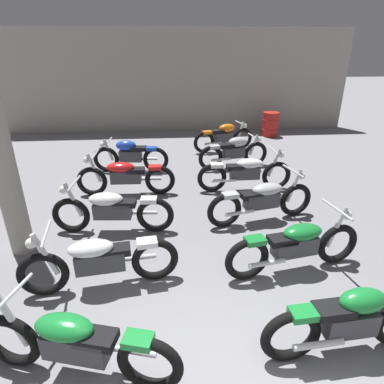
{
  "coord_description": "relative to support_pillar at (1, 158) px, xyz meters",
  "views": [
    {
      "loc": [
        -0.47,
        -1.68,
        3.19
      ],
      "look_at": [
        0.0,
        4.08,
        0.55
      ],
      "focal_mm": 31.25,
      "sensor_mm": 36.0,
      "label": 1
    }
  ],
  "objects": [
    {
      "name": "motorcycle_left_row_1",
      "position": [
        1.46,
        -1.04,
        -1.15
      ],
      "size": [
        2.16,
        0.69,
        0.97
      ],
      "color": "black",
      "rests_on": "ground"
    },
    {
      "name": "motorcycle_left_row_0",
      "position": [
        1.46,
        -2.42,
        -1.15
      ],
      "size": [
        2.12,
        0.83,
        0.97
      ],
      "color": "black",
      "rests_on": "ground"
    },
    {
      "name": "motorcycle_left_row_3",
      "position": [
        1.5,
        2.05,
        -1.15
      ],
      "size": [
        2.17,
        0.68,
        0.97
      ],
      "color": "black",
      "rests_on": "ground"
    },
    {
      "name": "motorcycle_right_row_3",
      "position": [
        4.2,
        2.07,
        -1.15
      ],
      "size": [
        2.17,
        0.68,
        0.97
      ],
      "color": "black",
      "rests_on": "ground"
    },
    {
      "name": "motorcycle_right_row_1",
      "position": [
        4.27,
        -0.9,
        -1.15
      ],
      "size": [
        2.15,
        0.75,
        0.97
      ],
      "color": "black",
      "rests_on": "ground"
    },
    {
      "name": "motorcycle_right_row_4",
      "position": [
        4.24,
        3.58,
        -1.14
      ],
      "size": [
        1.95,
        0.63,
        0.88
      ],
      "color": "black",
      "rests_on": "ground"
    },
    {
      "name": "support_pillar",
      "position": [
        0.0,
        0.0,
        0.0
      ],
      "size": [
        0.36,
        0.36,
        3.2
      ],
      "primitive_type": "cylinder",
      "color": "#9E998E",
      "rests_on": "ground"
    },
    {
      "name": "motorcycle_right_row_5",
      "position": [
        4.23,
        5.1,
        -1.14
      ],
      "size": [
        1.93,
        0.7,
        0.88
      ],
      "color": "black",
      "rests_on": "ground"
    },
    {
      "name": "motorcycle_left_row_2",
      "position": [
        1.43,
        0.46,
        -1.15
      ],
      "size": [
        2.17,
        0.68,
        0.97
      ],
      "color": "black",
      "rests_on": "ground"
    },
    {
      "name": "motorcycle_left_row_4",
      "position": [
        1.49,
        3.5,
        -1.14
      ],
      "size": [
        1.97,
        0.48,
        0.88
      ],
      "color": "black",
      "rests_on": "ground"
    },
    {
      "name": "back_wall",
      "position": [
        2.89,
        7.87,
        0.2
      ],
      "size": [
        12.74,
        0.24,
        3.6
      ],
      "primitive_type": "cube",
      "color": "#9E998E",
      "rests_on": "ground"
    },
    {
      "name": "motorcycle_right_row_0",
      "position": [
        4.33,
        -2.36,
        -1.14
      ],
      "size": [
        1.97,
        0.5,
        0.88
      ],
      "color": "black",
      "rests_on": "ground"
    },
    {
      "name": "motorcycle_right_row_2",
      "position": [
        4.2,
        0.63,
        -1.15
      ],
      "size": [
        2.14,
        0.8,
        0.97
      ],
      "color": "black",
      "rests_on": "ground"
    },
    {
      "name": "oil_drum",
      "position": [
        6.19,
        6.74,
        -1.18
      ],
      "size": [
        0.59,
        0.59,
        0.85
      ],
      "color": "red",
      "rests_on": "ground"
    }
  ]
}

